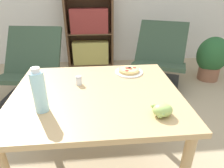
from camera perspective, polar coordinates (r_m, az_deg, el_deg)
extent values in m
cube|color=tan|center=(1.33, -4.50, -2.97)|extent=(1.10, 0.91, 0.03)
cylinder|color=tan|center=(1.93, -19.19, -7.07)|extent=(0.06, 0.06, 0.70)
cylinder|color=tan|center=(1.93, 10.44, -5.86)|extent=(0.06, 0.06, 0.70)
cylinder|color=white|center=(1.61, 4.83, 3.44)|extent=(0.22, 0.22, 0.01)
cylinder|color=#DBB26B|center=(1.61, 4.85, 3.93)|extent=(0.17, 0.17, 0.02)
cylinder|color=#EACC7A|center=(1.60, 4.87, 4.33)|extent=(0.14, 0.14, 0.00)
cylinder|color=#A83328|center=(1.61, 5.06, 4.65)|extent=(0.02, 0.02, 0.00)
cylinder|color=#A83328|center=(1.62, 6.48, 4.67)|extent=(0.03, 0.03, 0.00)
cylinder|color=#A83328|center=(1.56, 4.26, 3.83)|extent=(0.03, 0.03, 0.00)
cylinder|color=#A83328|center=(1.61, 5.12, 4.65)|extent=(0.02, 0.02, 0.00)
cylinder|color=#A83328|center=(1.60, 5.34, 4.39)|extent=(0.03, 0.03, 0.00)
cylinder|color=#A83328|center=(1.61, 4.41, 4.59)|extent=(0.03, 0.03, 0.00)
ellipsoid|color=#A8CC66|center=(1.11, 14.22, -7.19)|extent=(0.11, 0.09, 0.07)
sphere|color=#A8CC66|center=(1.15, 16.01, -7.11)|extent=(0.02, 0.02, 0.02)
sphere|color=#A8CC66|center=(1.08, 14.31, -8.47)|extent=(0.02, 0.02, 0.02)
sphere|color=#A8CC66|center=(1.11, 11.63, -6.15)|extent=(0.02, 0.02, 0.02)
sphere|color=#A8CC66|center=(1.10, 13.65, -7.33)|extent=(0.03, 0.03, 0.03)
sphere|color=#A8CC66|center=(1.14, 14.87, -7.26)|extent=(0.02, 0.02, 0.02)
sphere|color=#A8CC66|center=(1.12, 15.06, -6.49)|extent=(0.02, 0.02, 0.02)
sphere|color=#A8CC66|center=(1.09, 13.54, -8.78)|extent=(0.03, 0.03, 0.03)
sphere|color=#A8CC66|center=(1.10, 15.10, -7.13)|extent=(0.02, 0.02, 0.02)
sphere|color=#A8CC66|center=(1.12, 12.13, -6.34)|extent=(0.03, 0.03, 0.03)
sphere|color=#A8CC66|center=(1.13, 14.56, -5.65)|extent=(0.02, 0.02, 0.02)
sphere|color=#A8CC66|center=(1.09, 14.10, -7.51)|extent=(0.02, 0.02, 0.02)
cylinder|color=#A3DBEA|center=(1.15, -20.03, -2.23)|extent=(0.07, 0.07, 0.23)
cylinder|color=white|center=(1.09, -21.09, 3.72)|extent=(0.05, 0.05, 0.03)
cylinder|color=white|center=(1.43, -9.44, 0.83)|extent=(0.04, 0.04, 0.05)
cylinder|color=#B7B7BC|center=(1.41, -9.54, 1.97)|extent=(0.04, 0.04, 0.01)
cube|color=black|center=(2.81, -21.32, -3.29)|extent=(0.71, 0.63, 0.10)
cube|color=#334733|center=(2.61, -22.86, 1.73)|extent=(0.76, 0.59, 0.14)
cube|color=#334733|center=(2.79, -21.49, 8.94)|extent=(0.74, 0.50, 0.55)
cube|color=black|center=(3.05, 12.36, 0.48)|extent=(0.81, 0.76, 0.10)
cube|color=#334733|center=(2.87, 13.38, 5.38)|extent=(0.84, 0.74, 0.14)
cube|color=#334733|center=(3.07, 13.99, 11.55)|extent=(0.80, 0.66, 0.55)
cube|color=brown|center=(3.64, -13.07, 18.23)|extent=(0.04, 0.30, 1.73)
cube|color=brown|center=(3.63, -0.07, 18.85)|extent=(0.04, 0.30, 1.73)
cube|color=brown|center=(3.76, -6.57, 18.97)|extent=(0.82, 0.01, 1.73)
cube|color=brown|center=(3.83, -5.93, 6.01)|extent=(0.75, 0.29, 0.02)
cube|color=#CCBC5B|center=(3.74, -6.09, 8.94)|extent=(0.64, 0.21, 0.41)
cube|color=brown|center=(3.67, -6.36, 14.28)|extent=(0.75, 0.29, 0.02)
cube|color=#99332D|center=(3.60, -6.54, 17.51)|extent=(0.64, 0.21, 0.41)
cylinder|color=#8E5B42|center=(3.52, 25.80, 2.94)|extent=(0.31, 0.31, 0.21)
ellipsoid|color=#285B2D|center=(3.42, 26.79, 7.46)|extent=(0.47, 0.40, 0.54)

